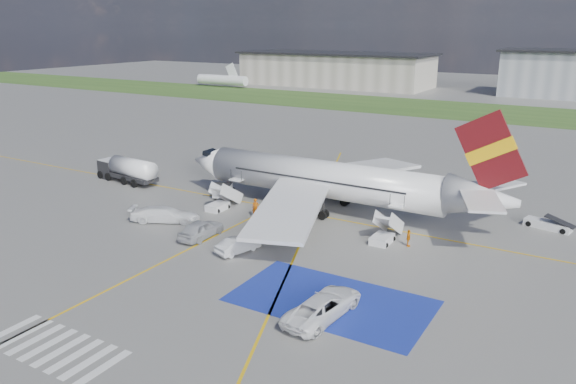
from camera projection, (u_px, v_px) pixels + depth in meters
name	position (u px, v px, depth m)	size (l,w,h in m)	color
ground	(247.00, 254.00, 48.09)	(400.00, 400.00, 0.00)	#60605E
grass_strip	(487.00, 112.00, 126.46)	(400.00, 30.00, 0.01)	#2D4C1E
taxiway_line_main	(313.00, 215.00, 57.99)	(120.00, 0.20, 0.01)	gold
taxiway_line_cross	(117.00, 285.00, 42.27)	(0.20, 60.00, 0.01)	gold
taxiway_line_diag	(313.00, 215.00, 57.99)	(0.20, 60.00, 0.01)	gold
staging_box	(331.00, 301.00, 39.91)	(14.00, 8.00, 0.01)	navy
crosswalk	(55.00, 347.00, 34.11)	(9.00, 4.00, 0.01)	silver
terminal_west	(335.00, 70.00, 180.73)	(60.00, 22.00, 10.00)	gray
airliner	(336.00, 181.00, 57.93)	(36.81, 32.95, 11.92)	silver
airstairs_fwd	(220.00, 203.00, 59.72)	(1.90, 5.20, 3.60)	silver
airstairs_aft	(384.00, 235.00, 50.70)	(1.90, 5.20, 3.60)	silver
fuel_tanker	(128.00, 172.00, 69.77)	(9.45, 3.62, 3.15)	black
gpu_cart	(223.00, 192.00, 63.26)	(2.45, 2.06, 1.75)	silver
belt_loader	(548.00, 225.00, 54.00)	(4.71, 2.44, 1.36)	silver
car_silver_a	(201.00, 229.00, 51.50)	(2.01, 5.00, 1.70)	#ACADB3
car_silver_b	(238.00, 245.00, 48.22)	(1.43, 4.10, 1.35)	#B0B2B7
van_white_a	(323.00, 302.00, 37.49)	(2.53, 5.49, 2.06)	white
van_white_b	(165.00, 212.00, 55.67)	(2.10, 5.18, 2.03)	white
crew_fwd	(256.00, 208.00, 57.15)	(0.70, 0.46, 1.92)	orange
crew_nose	(229.00, 182.00, 66.32)	(0.95, 0.74, 1.95)	#E8550C
crew_aft	(408.00, 238.00, 49.50)	(0.92, 0.38, 1.56)	orange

